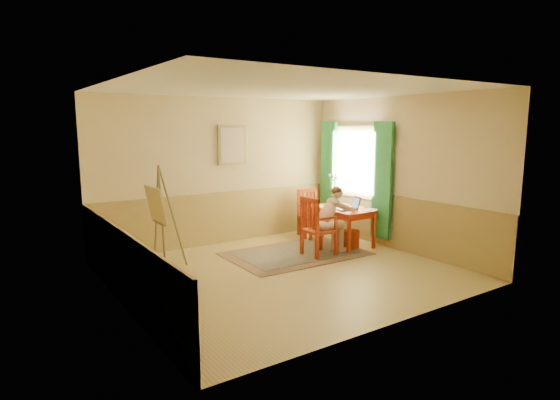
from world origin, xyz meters
TOP-DOWN VIEW (x-y plane):
  - room at (0.00, 0.00)m, footprint 5.04×4.54m
  - wainscot at (0.00, 0.80)m, footprint 5.00×4.50m
  - window at (2.42, 1.10)m, footprint 0.12×2.01m
  - wall_portrait at (0.25, 2.20)m, footprint 0.60×0.05m
  - rug at (0.73, 0.76)m, footprint 2.43×1.64m
  - table at (1.84, 0.80)m, footprint 0.73×1.20m
  - chair_left at (0.95, 0.45)m, footprint 0.50×0.47m
  - chair_back at (1.77, 1.71)m, footprint 0.53×0.54m
  - figure at (1.27, 0.46)m, footprint 0.89×0.39m
  - laptop at (1.83, 0.57)m, footprint 0.43×0.31m
  - papers at (1.98, 0.84)m, footprint 0.90×1.20m
  - vase at (2.07, 1.33)m, footprint 0.28×0.29m
  - wastebasket at (1.86, 0.54)m, footprint 0.37×0.37m
  - easel at (-1.59, 1.23)m, footprint 0.56×0.74m

SIDE VIEW (x-z plane):
  - rug at x=0.73m, z-range 0.00..0.02m
  - wastebasket at x=1.86m, z-range 0.00..0.33m
  - chair_back at x=1.77m, z-range 0.00..0.96m
  - wainscot at x=0.00m, z-range 0.00..1.00m
  - chair_left at x=0.95m, z-range 0.00..1.05m
  - table at x=1.84m, z-range 0.27..0.99m
  - figure at x=1.27m, z-range 0.06..1.27m
  - papers at x=1.98m, z-range 0.72..0.73m
  - laptop at x=1.83m, z-range 0.65..0.89m
  - easel at x=-1.59m, z-range 0.15..1.83m
  - vase at x=2.07m, z-range 0.69..1.30m
  - window at x=2.42m, z-range 0.25..2.45m
  - room at x=0.00m, z-range -0.02..2.82m
  - wall_portrait at x=0.25m, z-range 1.52..2.28m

